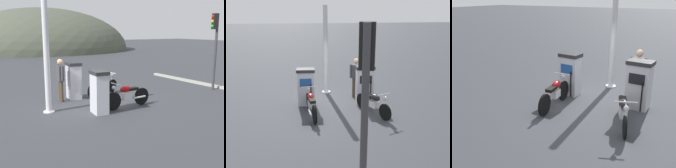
# 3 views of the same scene
# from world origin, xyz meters

# --- Properties ---
(ground_plane) EXTENTS (120.00, 120.00, 0.00)m
(ground_plane) POSITION_xyz_m (0.00, 0.00, 0.00)
(ground_plane) COLOR #383A3F
(fuel_pump_near) EXTENTS (0.59, 0.75, 1.49)m
(fuel_pump_near) POSITION_xyz_m (-0.29, -1.20, 0.76)
(fuel_pump_near) COLOR silver
(fuel_pump_near) RESTS_ON ground
(fuel_pump_far) EXTENTS (0.62, 0.79, 1.53)m
(fuel_pump_far) POSITION_xyz_m (-0.29, 1.20, 0.78)
(fuel_pump_far) COLOR silver
(fuel_pump_far) RESTS_ON ground
(motorcycle_near_pump) EXTENTS (2.01, 0.56, 0.97)m
(motorcycle_near_pump) POSITION_xyz_m (0.93, -1.08, 0.46)
(motorcycle_near_pump) COLOR black
(motorcycle_near_pump) RESTS_ON ground
(motorcycle_far_pump) EXTENTS (1.84, 0.89, 0.94)m
(motorcycle_far_pump) POSITION_xyz_m (1.11, 1.20, 0.46)
(motorcycle_far_pump) COLOR black
(motorcycle_far_pump) RESTS_ON ground
(attendant_person) EXTENTS (0.23, 0.57, 1.73)m
(attendant_person) POSITION_xyz_m (-0.93, 0.98, 1.00)
(attendant_person) COLOR #473828
(attendant_person) RESTS_ON ground
(roadside_traffic_light) EXTENTS (0.40, 0.29, 3.60)m
(roadside_traffic_light) POSITION_xyz_m (6.15, -0.45, 2.47)
(roadside_traffic_light) COLOR #38383A
(roadside_traffic_light) RESTS_ON ground
(canopy_support_pole) EXTENTS (0.40, 0.40, 3.91)m
(canopy_support_pole) POSITION_xyz_m (-1.80, -0.24, 1.88)
(canopy_support_pole) COLOR silver
(canopy_support_pole) RESTS_ON ground
(road_edge_kerb) EXTENTS (0.67, 8.85, 0.12)m
(road_edge_kerb) POSITION_xyz_m (6.76, 0.00, 0.06)
(road_edge_kerb) COLOR #9E9E93
(road_edge_kerb) RESTS_ON ground
(distant_hill_secondary) EXTENTS (24.70, 19.76, 11.68)m
(distant_hill_secondary) POSITION_xyz_m (6.06, 29.00, 0.00)
(distant_hill_secondary) COLOR #4C5142
(distant_hill_secondary) RESTS_ON ground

